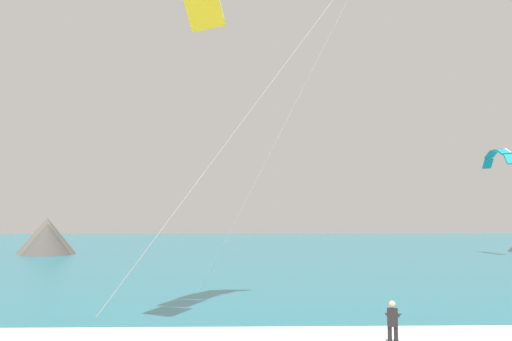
# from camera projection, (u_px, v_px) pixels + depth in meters

# --- Properties ---
(sea) EXTENTS (200.00, 120.00, 0.20)m
(sea) POSITION_uv_depth(u_px,v_px,m) (301.00, 247.00, 78.77)
(sea) COLOR teal
(sea) RESTS_ON ground
(surf_foam) EXTENTS (200.00, 2.63, 0.04)m
(surf_foam) POSITION_uv_depth(u_px,v_px,m) (476.00, 333.00, 20.01)
(surf_foam) COLOR white
(surf_foam) RESTS_ON sea
(kitesurfer) EXTENTS (0.63, 0.62, 1.69)m
(kitesurfer) POSITION_uv_depth(u_px,v_px,m) (393.00, 323.00, 18.15)
(kitesurfer) COLOR #232328
(kitesurfer) RESTS_ON ground
(kite_distant) EXTENTS (1.46, 5.79, 2.04)m
(kite_distant) POSITION_uv_depth(u_px,v_px,m) (498.00, 156.00, 60.21)
(kite_distant) COLOR teal
(headland_left) EXTENTS (7.34, 8.87, 4.37)m
(headland_left) POSITION_uv_depth(u_px,v_px,m) (47.00, 238.00, 62.61)
(headland_left) COLOR #665B51
(headland_left) RESTS_ON ground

